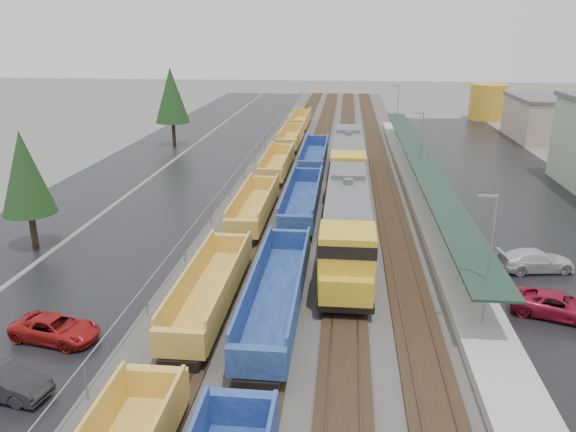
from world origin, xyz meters
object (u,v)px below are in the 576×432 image
(locomotive_trail, at_px, (348,159))
(well_string_blue, at_px, (277,294))
(locomotive_lead, at_px, (347,222))
(storage_tank, at_px, (487,102))
(parked_car_west_b, at_px, (2,382))
(parked_car_west_c, at_px, (56,329))
(parked_car_east_b, at_px, (558,305))
(well_string_yellow, at_px, (255,208))
(parked_car_east_c, at_px, (536,261))

(locomotive_trail, bearing_deg, well_string_blue, -97.53)
(locomotive_lead, xyz_separation_m, storage_tank, (25.54, 69.37, 0.59))
(parked_car_west_b, bearing_deg, locomotive_trail, -11.61)
(well_string_blue, relative_size, parked_car_west_c, 18.94)
(locomotive_trail, relative_size, parked_car_east_b, 4.30)
(well_string_yellow, bearing_deg, well_string_blue, -76.43)
(locomotive_lead, relative_size, parked_car_east_c, 4.24)
(locomotive_lead, height_order, parked_car_east_b, locomotive_lead)
(locomotive_lead, height_order, parked_car_west_c, locomotive_lead)
(well_string_yellow, relative_size, parked_car_east_b, 21.96)
(parked_car_east_b, relative_size, parked_car_east_c, 0.98)
(locomotive_trail, bearing_deg, parked_car_east_c, -59.63)
(parked_car_west_c, bearing_deg, parked_car_west_b, -169.12)
(well_string_blue, height_order, storage_tank, storage_tank)
(parked_car_east_b, bearing_deg, storage_tank, 10.65)
(parked_car_west_b, relative_size, parked_car_east_c, 0.86)
(parked_car_west_b, bearing_deg, well_string_yellow, -6.42)
(well_string_yellow, xyz_separation_m, well_string_blue, (4.00, -16.57, 0.05))
(well_string_yellow, xyz_separation_m, parked_car_west_c, (-7.52, -20.82, -0.52))
(parked_car_west_c, xyz_separation_m, parked_car_east_c, (28.62, 12.18, 0.08))
(locomotive_lead, bearing_deg, well_string_blue, -113.32)
(well_string_blue, bearing_deg, locomotive_trail, 82.47)
(storage_tank, bearing_deg, well_string_blue, -110.59)
(parked_car_east_b, bearing_deg, well_string_yellow, 73.34)
(well_string_blue, distance_m, storage_tank, 84.03)
(parked_car_west_b, relative_size, parked_car_east_b, 0.87)
(locomotive_trail, distance_m, parked_car_east_b, 31.60)
(well_string_blue, height_order, parked_car_west_c, well_string_blue)
(well_string_blue, distance_m, parked_car_east_b, 16.38)
(well_string_blue, bearing_deg, locomotive_lead, 66.68)
(locomotive_lead, height_order, parked_car_east_c, locomotive_lead)
(parked_car_west_c, relative_size, parked_car_east_c, 0.93)
(parked_car_west_b, xyz_separation_m, parked_car_east_c, (28.61, 17.07, 0.02))
(parked_car_east_b, distance_m, parked_car_east_c, 6.72)
(locomotive_lead, relative_size, well_string_blue, 0.24)
(storage_tank, distance_m, parked_car_east_c, 71.85)
(parked_car_east_c, bearing_deg, parked_car_west_c, 103.00)
(storage_tank, relative_size, parked_car_west_b, 1.44)
(locomotive_trail, relative_size, parked_car_west_c, 4.55)
(storage_tank, bearing_deg, locomotive_lead, -110.21)
(well_string_yellow, distance_m, parked_car_west_c, 22.14)
(parked_car_west_b, bearing_deg, locomotive_lead, -30.23)
(locomotive_trail, bearing_deg, parked_car_east_b, -67.00)
(well_string_blue, relative_size, storage_tank, 14.29)
(parked_car_west_b, xyz_separation_m, parked_car_east_b, (27.84, 10.40, -0.02))
(parked_car_west_c, bearing_deg, locomotive_lead, -38.11)
(parked_car_west_c, bearing_deg, parked_car_east_b, -68.02)
(locomotive_trail, bearing_deg, parked_car_west_c, -114.20)
(well_string_yellow, bearing_deg, parked_car_east_c, -22.28)
(locomotive_trail, xyz_separation_m, well_string_blue, (-4.00, -30.28, -1.39))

